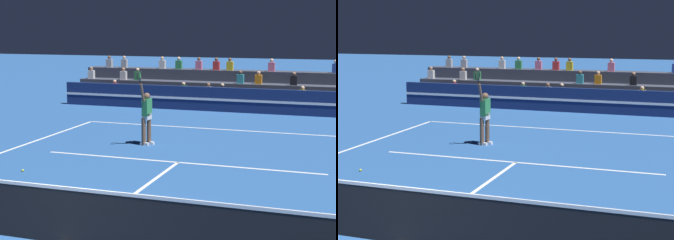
# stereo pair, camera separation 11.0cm
# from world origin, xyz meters

# --- Properties ---
(tennis_net) EXTENTS (12.00, 0.10, 1.10)m
(tennis_net) POSITION_xyz_m (0.00, 0.00, 0.54)
(tennis_net) COLOR black
(tennis_net) RESTS_ON ground
(sponsor_banner_wall) EXTENTS (18.00, 0.26, 1.10)m
(sponsor_banner_wall) POSITION_xyz_m (0.00, 16.30, 0.55)
(sponsor_banner_wall) COLOR navy
(sponsor_banner_wall) RESTS_ON ground
(bleacher_stand) EXTENTS (18.49, 2.85, 2.28)m
(bleacher_stand) POSITION_xyz_m (-0.02, 18.84, 0.65)
(bleacher_stand) COLOR #383D4C
(bleacher_stand) RESTS_ON ground
(tennis_player) EXTENTS (0.38, 0.96, 2.49)m
(tennis_player) POSITION_xyz_m (-1.72, 8.39, 0.99)
(tennis_player) COLOR brown
(tennis_player) RESTS_ON ground
(tennis_ball) EXTENTS (0.07, 0.07, 0.07)m
(tennis_ball) POSITION_xyz_m (-3.59, 4.09, 0.03)
(tennis_ball) COLOR #C6DB33
(tennis_ball) RESTS_ON ground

